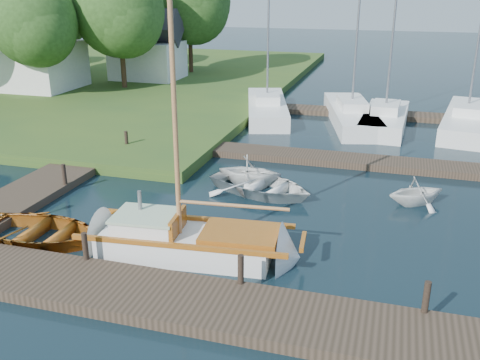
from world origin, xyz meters
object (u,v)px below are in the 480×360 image
(mooring_post_3, at_px, (426,297))
(tender_b, at_px, (250,169))
(marina_boat_0, at_px, (267,106))
(tree_7, at_px, (189,1))
(sailboat, at_px, (192,244))
(tree_2, at_px, (34,21))
(marina_boat_1, at_px, (351,113))
(marina_boat_3, at_px, (467,118))
(mooring_post_5, at_px, (126,140))
(mooring_post_4, at_px, (64,174))
(house_a, at_px, (31,53))
(tree_3, at_px, (119,10))
(mooring_post_1, at_px, (85,246))
(tender_d, at_px, (417,189))
(dinghy, at_px, (38,228))
(mooring_post_2, at_px, (241,269))
(house_c, at_px, (147,51))
(marina_boat_2, at_px, (385,118))
(tender_c, at_px, (261,183))

(mooring_post_3, distance_m, tender_b, 10.01)
(marina_boat_0, relative_size, tree_7, 1.12)
(marina_boat_0, bearing_deg, tender_b, 174.69)
(sailboat, relative_size, tree_2, 1.26)
(marina_boat_1, bearing_deg, marina_boat_3, -98.82)
(mooring_post_5, xyz_separation_m, marina_boat_0, (4.43, 9.41, -0.14))
(mooring_post_4, relative_size, house_a, 0.13)
(marina_boat_0, height_order, marina_boat_3, marina_boat_3)
(house_a, bearing_deg, mooring_post_3, -38.93)
(sailboat, distance_m, marina_boat_0, 17.93)
(house_a, distance_m, tree_3, 6.95)
(mooring_post_3, relative_size, mooring_post_4, 1.00)
(mooring_post_1, xyz_separation_m, tree_2, (-15.00, 19.05, 4.55))
(sailboat, bearing_deg, tree_3, 116.92)
(mooring_post_1, bearing_deg, tender_d, 40.11)
(mooring_post_4, xyz_separation_m, dinghy, (1.67, -3.93, -0.24))
(sailboat, height_order, dinghy, sailboat)
(mooring_post_4, xyz_separation_m, tender_d, (12.91, 2.50, -0.12))
(marina_boat_3, distance_m, house_a, 28.83)
(mooring_post_5, height_order, sailboat, sailboat)
(mooring_post_5, xyz_separation_m, tree_3, (-7.00, 13.05, 5.11))
(marina_boat_1, relative_size, tree_2, 1.43)
(mooring_post_2, distance_m, house_c, 31.19)
(mooring_post_1, height_order, tree_2, tree_2)
(mooring_post_1, distance_m, marina_boat_0, 19.42)
(tree_7, bearing_deg, tender_d, -52.75)
(mooring_post_5, distance_m, marina_boat_2, 14.14)
(dinghy, relative_size, tender_b, 1.75)
(marina_boat_2, bearing_deg, marina_boat_1, 73.97)
(sailboat, relative_size, marina_boat_1, 0.88)
(sailboat, relative_size, house_c, 1.86)
(marina_boat_2, bearing_deg, mooring_post_4, 142.46)
(mooring_post_3, height_order, mooring_post_5, same)
(mooring_post_1, height_order, dinghy, mooring_post_1)
(tender_d, bearing_deg, mooring_post_2, 116.56)
(marina_boat_0, bearing_deg, mooring_post_3, -172.01)
(marina_boat_3, bearing_deg, tender_c, 155.06)
(mooring_post_4, xyz_separation_m, tree_3, (-7.00, 18.05, 5.11))
(dinghy, relative_size, tree_7, 0.47)
(mooring_post_2, bearing_deg, marina_boat_1, 87.04)
(mooring_post_1, bearing_deg, house_c, 112.17)
(tree_2, bearing_deg, tree_7, 63.43)
(mooring_post_4, relative_size, marina_boat_0, 0.08)
(marina_boat_1, xyz_separation_m, tree_7, (-14.48, 12.00, 5.63))
(sailboat, relative_size, marina_boat_3, 0.89)
(mooring_post_3, xyz_separation_m, marina_boat_0, (-8.57, 19.41, -0.14))
(marina_boat_1, relative_size, tree_7, 1.19)
(house_a, bearing_deg, marina_boat_3, -2.79)
(tender_d, height_order, marina_boat_1, marina_boat_1)
(mooring_post_1, height_order, tree_7, tree_7)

